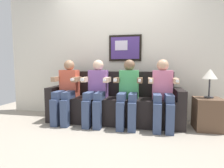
{
  "coord_description": "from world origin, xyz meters",
  "views": [
    {
      "loc": [
        0.59,
        -2.77,
        0.99
      ],
      "look_at": [
        0.0,
        0.15,
        0.7
      ],
      "focal_mm": 28.6,
      "sensor_mm": 36.0,
      "label": 1
    }
  ],
  "objects_px": {
    "person_right_center": "(128,90)",
    "person_left_center": "(96,89)",
    "person_leftmost": "(67,88)",
    "table_lamp": "(210,75)",
    "side_table_right": "(208,114)",
    "person_rightmost": "(163,91)",
    "couch": "(114,105)"
  },
  "relations": [
    {
      "from": "table_lamp",
      "to": "couch",
      "type": "bearing_deg",
      "value": 177.58
    },
    {
      "from": "person_leftmost",
      "to": "person_left_center",
      "type": "distance_m",
      "value": 0.55
    },
    {
      "from": "person_leftmost",
      "to": "table_lamp",
      "type": "xyz_separation_m",
      "value": [
        2.36,
        0.1,
        0.25
      ]
    },
    {
      "from": "person_rightmost",
      "to": "table_lamp",
      "type": "relative_size",
      "value": 2.41
    },
    {
      "from": "couch",
      "to": "side_table_right",
      "type": "height_order",
      "value": "couch"
    },
    {
      "from": "couch",
      "to": "person_leftmost",
      "type": "xyz_separation_m",
      "value": [
        -0.82,
        -0.17,
        0.29
      ]
    },
    {
      "from": "person_right_center",
      "to": "table_lamp",
      "type": "xyz_separation_m",
      "value": [
        1.26,
        0.1,
        0.25
      ]
    },
    {
      "from": "couch",
      "to": "person_leftmost",
      "type": "distance_m",
      "value": 0.89
    },
    {
      "from": "couch",
      "to": "person_right_center",
      "type": "bearing_deg",
      "value": -31.54
    },
    {
      "from": "couch",
      "to": "person_rightmost",
      "type": "height_order",
      "value": "person_rightmost"
    },
    {
      "from": "person_right_center",
      "to": "person_rightmost",
      "type": "xyz_separation_m",
      "value": [
        0.55,
        0.0,
        0.0
      ]
    },
    {
      "from": "person_right_center",
      "to": "table_lamp",
      "type": "relative_size",
      "value": 2.41
    },
    {
      "from": "person_right_center",
      "to": "person_rightmost",
      "type": "relative_size",
      "value": 1.0
    },
    {
      "from": "person_rightmost",
      "to": "side_table_right",
      "type": "distance_m",
      "value": 0.79
    },
    {
      "from": "table_lamp",
      "to": "person_left_center",
      "type": "bearing_deg",
      "value": -176.73
    },
    {
      "from": "person_rightmost",
      "to": "side_table_right",
      "type": "relative_size",
      "value": 2.22
    },
    {
      "from": "couch",
      "to": "person_left_center",
      "type": "distance_m",
      "value": 0.44
    },
    {
      "from": "couch",
      "to": "person_leftmost",
      "type": "relative_size",
      "value": 2.11
    },
    {
      "from": "couch",
      "to": "person_leftmost",
      "type": "height_order",
      "value": "person_leftmost"
    },
    {
      "from": "table_lamp",
      "to": "side_table_right",
      "type": "bearing_deg",
      "value": -111.6
    },
    {
      "from": "person_left_center",
      "to": "person_rightmost",
      "type": "distance_m",
      "value": 1.1
    },
    {
      "from": "person_left_center",
      "to": "person_right_center",
      "type": "height_order",
      "value": "same"
    },
    {
      "from": "person_left_center",
      "to": "table_lamp",
      "type": "distance_m",
      "value": 1.83
    },
    {
      "from": "person_right_center",
      "to": "side_table_right",
      "type": "xyz_separation_m",
      "value": [
        1.25,
        0.06,
        -0.36
      ]
    },
    {
      "from": "person_leftmost",
      "to": "person_rightmost",
      "type": "relative_size",
      "value": 1.0
    },
    {
      "from": "person_leftmost",
      "to": "person_right_center",
      "type": "distance_m",
      "value": 1.1
    },
    {
      "from": "person_rightmost",
      "to": "couch",
      "type": "bearing_deg",
      "value": 168.44
    },
    {
      "from": "couch",
      "to": "person_rightmost",
      "type": "relative_size",
      "value": 2.11
    },
    {
      "from": "person_right_center",
      "to": "person_left_center",
      "type": "bearing_deg",
      "value": 180.0
    },
    {
      "from": "side_table_right",
      "to": "table_lamp",
      "type": "distance_m",
      "value": 0.61
    },
    {
      "from": "person_left_center",
      "to": "side_table_right",
      "type": "relative_size",
      "value": 2.22
    },
    {
      "from": "person_left_center",
      "to": "table_lamp",
      "type": "xyz_separation_m",
      "value": [
        1.81,
        0.1,
        0.25
      ]
    }
  ]
}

